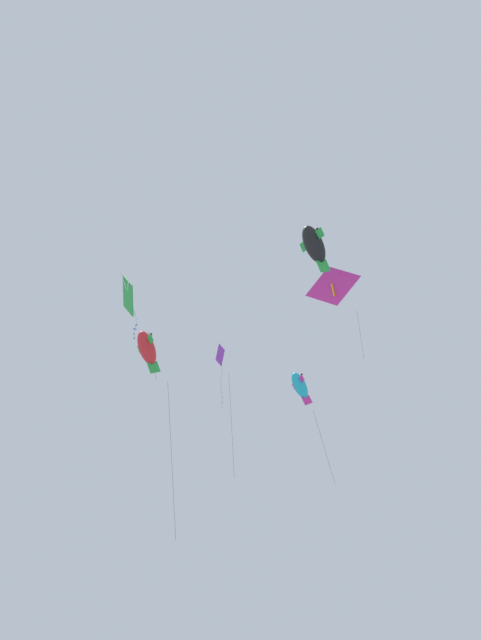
{
  "coord_description": "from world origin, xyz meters",
  "views": [
    {
      "loc": [
        18.47,
        37.53,
        0.5
      ],
      "look_at": [
        0.57,
        1.4,
        22.38
      ],
      "focal_mm": 50.4,
      "sensor_mm": 36.0,
      "label": 1
    }
  ],
  "objects_px": {
    "kite_fish_mid_left": "(300,385)",
    "kite_diamond_near_left": "(128,296)",
    "kite_fish_far_centre": "(314,244)",
    "kite_diamond_highest": "(221,358)",
    "kite_fish_upper_right": "(147,348)",
    "kite_delta_low_drifter": "(333,287)"
  },
  "relations": [
    {
      "from": "kite_fish_far_centre",
      "to": "kite_diamond_near_left",
      "type": "relative_size",
      "value": 0.41
    },
    {
      "from": "kite_diamond_near_left",
      "to": "kite_delta_low_drifter",
      "type": "relative_size",
      "value": 1.19
    },
    {
      "from": "kite_fish_mid_left",
      "to": "kite_delta_low_drifter",
      "type": "height_order",
      "value": "kite_delta_low_drifter"
    },
    {
      "from": "kite_diamond_near_left",
      "to": "kite_fish_mid_left",
      "type": "bearing_deg",
      "value": 70.15
    },
    {
      "from": "kite_fish_mid_left",
      "to": "kite_diamond_near_left",
      "type": "relative_size",
      "value": 1.0
    },
    {
      "from": "kite_fish_mid_left",
      "to": "kite_diamond_highest",
      "type": "bearing_deg",
      "value": -141.03
    },
    {
      "from": "kite_fish_far_centre",
      "to": "kite_fish_upper_right",
      "type": "distance_m",
      "value": 9.8
    },
    {
      "from": "kite_fish_far_centre",
      "to": "kite_diamond_highest",
      "type": "bearing_deg",
      "value": 176.43
    },
    {
      "from": "kite_fish_mid_left",
      "to": "kite_diamond_highest",
      "type": "distance_m",
      "value": 5.75
    },
    {
      "from": "kite_fish_mid_left",
      "to": "kite_delta_low_drifter",
      "type": "bearing_deg",
      "value": 0.53
    },
    {
      "from": "kite_fish_far_centre",
      "to": "kite_diamond_near_left",
      "type": "height_order",
      "value": "kite_fish_far_centre"
    },
    {
      "from": "kite_fish_far_centre",
      "to": "kite_delta_low_drifter",
      "type": "height_order",
      "value": "kite_fish_far_centre"
    },
    {
      "from": "kite_fish_far_centre",
      "to": "kite_fish_upper_right",
      "type": "xyz_separation_m",
      "value": [
        7.21,
        -3.12,
        -5.87
      ]
    },
    {
      "from": "kite_fish_mid_left",
      "to": "kite_fish_upper_right",
      "type": "distance_m",
      "value": 10.11
    },
    {
      "from": "kite_fish_upper_right",
      "to": "kite_diamond_highest",
      "type": "bearing_deg",
      "value": 131.55
    },
    {
      "from": "kite_fish_upper_right",
      "to": "kite_diamond_highest",
      "type": "relative_size",
      "value": 1.19
    },
    {
      "from": "kite_fish_mid_left",
      "to": "kite_diamond_near_left",
      "type": "height_order",
      "value": "kite_diamond_near_left"
    },
    {
      "from": "kite_fish_mid_left",
      "to": "kite_delta_low_drifter",
      "type": "xyz_separation_m",
      "value": [
        0.48,
        4.48,
        3.54
      ]
    },
    {
      "from": "kite_diamond_near_left",
      "to": "kite_delta_low_drifter",
      "type": "xyz_separation_m",
      "value": [
        -8.58,
        6.63,
        -0.7
      ]
    },
    {
      "from": "kite_fish_mid_left",
      "to": "kite_fish_upper_right",
      "type": "bearing_deg",
      "value": -67.08
    },
    {
      "from": "kite_diamond_highest",
      "to": "kite_delta_low_drifter",
      "type": "relative_size",
      "value": 1.55
    },
    {
      "from": "kite_diamond_near_left",
      "to": "kite_diamond_highest",
      "type": "bearing_deg",
      "value": 101.37
    }
  ]
}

